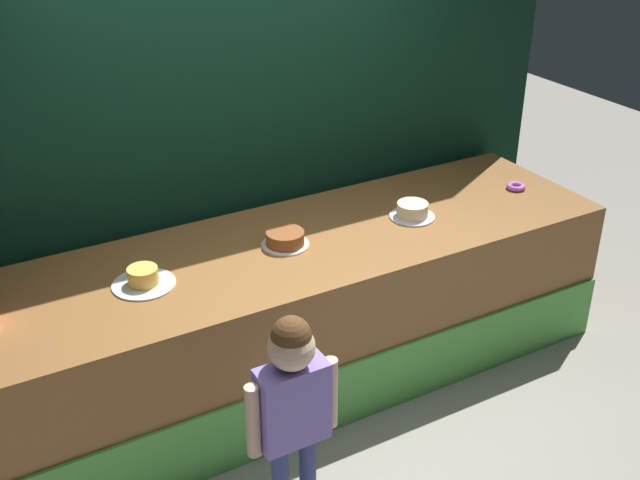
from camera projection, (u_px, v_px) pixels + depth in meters
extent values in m
plane|color=gray|center=(333.00, 428.00, 4.40)|extent=(12.00, 12.00, 0.00)
cube|color=brown|center=(288.00, 314.00, 4.60)|extent=(3.91, 1.07, 0.91)
cube|color=#59B24C|center=(334.00, 400.00, 4.30)|extent=(3.91, 0.02, 0.41)
cube|color=black|center=(234.00, 114.00, 4.60)|extent=(4.53, 0.08, 3.00)
cylinder|color=#3F4C8C|center=(308.00, 476.00, 3.72)|extent=(0.08, 0.08, 0.52)
cube|color=#8C72D8|center=(293.00, 404.00, 3.47)|extent=(0.33, 0.15, 0.41)
cylinder|color=beige|center=(253.00, 421.00, 3.39)|extent=(0.07, 0.07, 0.37)
cylinder|color=beige|center=(331.00, 393.00, 3.56)|extent=(0.07, 0.07, 0.37)
sphere|color=beige|center=(291.00, 347.00, 3.32)|extent=(0.21, 0.21, 0.21)
sphere|color=brown|center=(291.00, 336.00, 3.30)|extent=(0.18, 0.18, 0.18)
torus|color=#CC66D8|center=(516.00, 187.00, 5.07)|extent=(0.12, 0.12, 0.03)
cylinder|color=white|center=(144.00, 284.00, 4.01)|extent=(0.33, 0.33, 0.01)
cylinder|color=#F2BF4C|center=(143.00, 276.00, 3.98)|extent=(0.16, 0.16, 0.09)
cylinder|color=white|center=(285.00, 245.00, 4.39)|extent=(0.27, 0.27, 0.01)
cylinder|color=brown|center=(285.00, 238.00, 4.37)|extent=(0.22, 0.22, 0.08)
cylinder|color=silver|center=(412.00, 216.00, 4.71)|extent=(0.28, 0.28, 0.01)
cylinder|color=beige|center=(412.00, 209.00, 4.69)|extent=(0.19, 0.19, 0.08)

